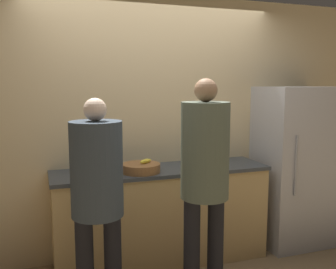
# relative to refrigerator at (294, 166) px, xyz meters

# --- Properties ---
(wall_back) EXTENTS (5.20, 0.06, 2.60)m
(wall_back) POSITION_rel_refrigerator_xyz_m (-1.49, 0.33, 0.45)
(wall_back) COLOR #D6BC8C
(wall_back) RESTS_ON ground_plane
(counter) EXTENTS (2.06, 0.59, 0.93)m
(counter) POSITION_rel_refrigerator_xyz_m (-1.49, 0.05, -0.38)
(counter) COLOR tan
(counter) RESTS_ON ground_plane
(refrigerator) EXTENTS (0.75, 0.64, 1.70)m
(refrigerator) POSITION_rel_refrigerator_xyz_m (0.00, 0.00, 0.00)
(refrigerator) COLOR #B7B7BC
(refrigerator) RESTS_ON ground_plane
(person_left) EXTENTS (0.38, 0.38, 1.63)m
(person_left) POSITION_rel_refrigerator_xyz_m (-2.20, -0.66, 0.14)
(person_left) COLOR black
(person_left) RESTS_ON ground_plane
(person_center) EXTENTS (0.37, 0.37, 1.77)m
(person_center) POSITION_rel_refrigerator_xyz_m (-1.38, -0.71, 0.23)
(person_center) COLOR black
(person_center) RESTS_ON ground_plane
(fruit_bowl) EXTENTS (0.35, 0.35, 0.12)m
(fruit_bowl) POSITION_rel_refrigerator_xyz_m (-1.72, -0.06, 0.12)
(fruit_bowl) COLOR brown
(fruit_bowl) RESTS_ON counter
(utensil_crock) EXTENTS (0.12, 0.12, 0.24)m
(utensil_crock) POSITION_rel_refrigerator_xyz_m (-0.78, 0.18, 0.14)
(utensil_crock) COLOR silver
(utensil_crock) RESTS_ON counter
(bottle_clear) EXTENTS (0.08, 0.08, 0.23)m
(bottle_clear) POSITION_rel_refrigerator_xyz_m (-2.09, 0.18, 0.17)
(bottle_clear) COLOR silver
(bottle_clear) RESTS_ON counter
(cup_yellow) EXTENTS (0.09, 0.09, 0.08)m
(cup_yellow) POSITION_rel_refrigerator_xyz_m (-1.25, -0.12, 0.12)
(cup_yellow) COLOR gold
(cup_yellow) RESTS_ON counter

